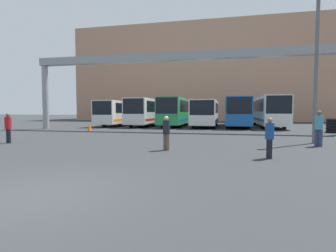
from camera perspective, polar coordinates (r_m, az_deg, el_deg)
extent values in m
plane|color=#2D3033|center=(6.62, -26.60, -13.24)|extent=(200.00, 200.00, 0.00)
cube|color=tan|center=(52.44, 8.01, 10.87)|extent=(48.38, 12.00, 17.45)
cylinder|color=gray|center=(29.39, -25.13, 5.63)|extent=(0.60, 0.60, 6.34)
cube|color=gray|center=(24.16, 2.61, 14.92)|extent=(28.21, 0.80, 0.70)
cube|color=silver|center=(34.17, -9.75, 3.02)|extent=(2.41, 11.90, 2.63)
cube|color=black|center=(28.76, -14.23, 3.86)|extent=(2.22, 0.06, 1.47)
cube|color=black|center=(34.17, -9.76, 3.82)|extent=(2.44, 10.12, 1.11)
cube|color=orange|center=(34.18, -9.74, 1.60)|extent=(2.44, 11.31, 0.24)
cylinder|color=black|center=(31.58, -13.77, 0.74)|extent=(0.28, 0.90, 0.90)
cylinder|color=black|center=(30.72, -10.26, 0.71)|extent=(0.28, 0.90, 0.90)
cylinder|color=black|center=(37.67, -9.30, 1.20)|extent=(0.28, 0.90, 0.90)
cylinder|color=black|center=(36.95, -6.28, 1.19)|extent=(0.28, 0.90, 0.90)
cube|color=silver|center=(32.16, -4.50, 3.24)|extent=(2.46, 10.15, 2.86)
cube|color=black|center=(27.36, -7.58, 4.31)|extent=(2.27, 0.06, 1.60)
cube|color=black|center=(32.16, -4.50, 4.19)|extent=(2.49, 8.63, 1.20)
cube|color=red|center=(32.17, -4.49, 1.61)|extent=(2.49, 9.65, 0.24)
cylinder|color=black|center=(29.84, -8.04, 0.77)|extent=(0.28, 1.02, 1.02)
cylinder|color=black|center=(29.16, -4.09, 0.73)|extent=(0.28, 1.02, 1.02)
cylinder|color=black|center=(35.22, -4.81, 1.18)|extent=(0.28, 1.02, 1.02)
cylinder|color=black|center=(34.64, -1.42, 1.16)|extent=(0.28, 1.02, 1.02)
cube|color=#268C4C|center=(32.41, 2.07, 3.31)|extent=(2.43, 12.37, 2.93)
cube|color=black|center=(26.37, -0.33, 4.47)|extent=(2.24, 0.06, 1.64)
cube|color=black|center=(32.41, 2.08, 4.27)|extent=(2.46, 10.52, 1.23)
cube|color=#1966B2|center=(32.42, 2.07, 1.65)|extent=(2.46, 11.75, 0.24)
cylinder|color=black|center=(29.27, -1.18, 0.76)|extent=(0.28, 1.03, 1.03)
cylinder|color=black|center=(28.84, 2.90, 0.72)|extent=(0.28, 1.03, 1.03)
cylinder|color=black|center=(36.03, 1.40, 1.25)|extent=(0.28, 1.03, 1.03)
cylinder|color=black|center=(35.69, 4.74, 1.22)|extent=(0.28, 1.03, 1.03)
cube|color=silver|center=(30.93, 8.19, 3.00)|extent=(2.60, 10.29, 2.63)
cube|color=black|center=(25.82, 7.36, 4.00)|extent=(2.39, 0.06, 1.47)
cube|color=black|center=(30.93, 8.19, 3.88)|extent=(2.63, 8.74, 1.11)
cube|color=black|center=(30.94, 8.17, 1.44)|extent=(2.63, 9.77, 0.24)
cylinder|color=black|center=(28.20, 5.43, 0.54)|extent=(0.28, 0.93, 0.93)
cylinder|color=black|center=(28.02, 10.05, 0.49)|extent=(0.28, 0.93, 0.93)
cylinder|color=black|center=(33.92, 6.61, 1.01)|extent=(0.28, 0.93, 0.93)
cylinder|color=black|center=(33.77, 10.45, 0.97)|extent=(0.28, 0.93, 0.93)
cube|color=#1959A5|center=(31.44, 14.71, 3.16)|extent=(2.55, 11.43, 2.89)
cube|color=black|center=(25.75, 15.24, 4.32)|extent=(2.34, 0.06, 1.62)
cube|color=black|center=(31.44, 14.72, 4.14)|extent=(2.58, 9.71, 1.21)
cube|color=orange|center=(31.45, 14.68, 1.48)|extent=(2.58, 10.85, 0.24)
cylinder|color=black|center=(28.24, 12.67, 0.57)|extent=(0.28, 1.01, 1.01)
cylinder|color=black|center=(28.34, 17.18, 0.51)|extent=(0.28, 1.01, 1.01)
cylinder|color=black|center=(34.64, 12.62, 1.07)|extent=(0.28, 1.01, 1.01)
cylinder|color=black|center=(34.72, 16.30, 1.02)|extent=(0.28, 1.01, 1.01)
cube|color=silver|center=(32.27, 20.96, 3.15)|extent=(2.46, 12.43, 3.00)
cube|color=black|center=(26.17, 23.01, 4.33)|extent=(2.26, 0.06, 1.68)
cube|color=black|center=(32.28, 20.98, 4.14)|extent=(2.49, 10.57, 1.26)
cube|color=#1966B2|center=(32.29, 20.92, 1.45)|extent=(2.49, 11.81, 0.24)
cylinder|color=black|center=(28.71, 19.83, 0.53)|extent=(0.28, 1.06, 1.06)
cylinder|color=black|center=(29.06, 24.01, 0.47)|extent=(0.28, 1.06, 1.06)
cylinder|color=black|center=(35.62, 18.38, 1.07)|extent=(0.28, 1.06, 1.06)
cylinder|color=black|center=(35.90, 21.78, 1.02)|extent=(0.28, 1.06, 1.06)
cylinder|color=black|center=(17.39, -31.29, -1.89)|extent=(0.19, 0.19, 0.81)
cylinder|color=black|center=(17.54, -31.48, -1.85)|extent=(0.19, 0.19, 0.81)
cylinder|color=#A5191E|center=(17.42, -31.46, 0.57)|extent=(0.35, 0.35, 0.68)
sphere|color=brown|center=(17.41, -31.51, 2.04)|extent=(0.22, 0.22, 0.22)
cylinder|color=navy|center=(15.55, 30.24, -2.30)|extent=(0.20, 0.20, 0.88)
cylinder|color=navy|center=(15.60, 29.63, -2.26)|extent=(0.20, 0.20, 0.88)
cylinder|color=teal|center=(15.52, 30.02, 0.69)|extent=(0.39, 0.39, 0.73)
sphere|color=brown|center=(15.51, 30.07, 2.48)|extent=(0.24, 0.24, 0.24)
cylinder|color=brown|center=(12.19, -0.10, -3.56)|extent=(0.17, 0.17, 0.76)
cylinder|color=brown|center=(12.29, -0.64, -3.51)|extent=(0.17, 0.17, 0.76)
cylinder|color=black|center=(12.17, -0.37, -0.28)|extent=(0.33, 0.33, 0.63)
sphere|color=beige|center=(12.15, -0.37, 1.70)|extent=(0.21, 0.21, 0.21)
cylinder|color=black|center=(10.95, 21.06, -4.61)|extent=(0.17, 0.17, 0.75)
cylinder|color=black|center=(10.81, 21.31, -4.71)|extent=(0.17, 0.17, 0.75)
cylinder|color=navy|center=(10.80, 21.26, -1.04)|extent=(0.33, 0.33, 0.63)
sphere|color=#8C6647|center=(10.78, 21.31, 1.16)|extent=(0.20, 0.20, 0.20)
cone|color=orange|center=(25.47, -16.71, -0.14)|extent=(0.41, 0.41, 0.71)
torus|color=black|center=(25.98, 32.19, -0.97)|extent=(1.04, 1.04, 0.24)
torus|color=black|center=(25.96, 32.21, -0.44)|extent=(1.04, 1.04, 0.24)
torus|color=black|center=(25.95, 32.23, 0.09)|extent=(1.04, 1.04, 0.24)
torus|color=black|center=(25.94, 32.24, 0.62)|extent=(1.04, 1.04, 0.24)
torus|color=black|center=(25.93, 32.26, 1.15)|extent=(1.04, 1.04, 0.24)
cylinder|color=#595B60|center=(17.07, 29.56, 10.76)|extent=(0.20, 0.20, 8.35)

